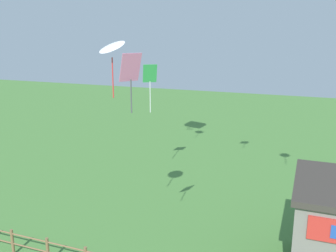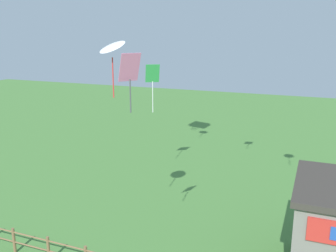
# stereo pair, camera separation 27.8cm
# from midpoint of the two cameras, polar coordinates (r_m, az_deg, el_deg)

# --- Properties ---
(kite_green_diamond) EXTENTS (0.97, 0.82, 3.09)m
(kite_green_diamond) POSITION_cam_midpoint_polar(r_m,az_deg,el_deg) (23.88, -3.10, 7.31)
(kite_green_diamond) COLOR green
(kite_pink_diamond) EXTENTS (0.74, 0.83, 2.14)m
(kite_pink_diamond) POSITION_cam_midpoint_polar(r_m,az_deg,el_deg) (13.39, -6.32, 8.17)
(kite_pink_diamond) COLOR pink
(kite_white_delta) EXTENTS (1.47, 1.44, 2.36)m
(kite_white_delta) POSITION_cam_midpoint_polar(r_m,az_deg,el_deg) (15.39, -9.10, 11.75)
(kite_white_delta) COLOR white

